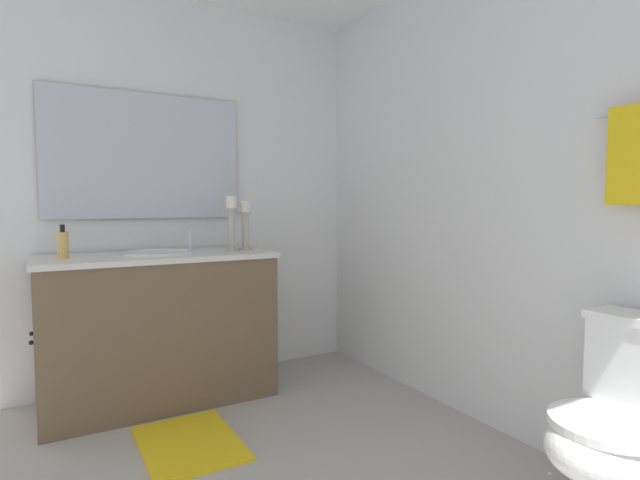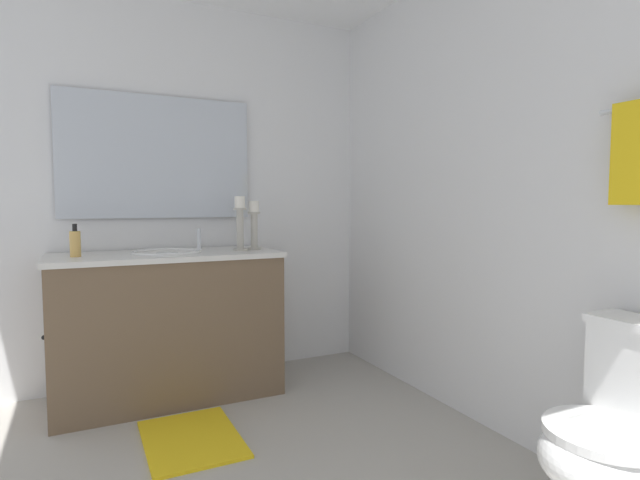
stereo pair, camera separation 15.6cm
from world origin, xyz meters
name	(u,v)px [view 1 (the left image)]	position (x,y,z in m)	size (l,w,h in m)	color
wall_back	(503,190)	(0.00, 1.32, 1.23)	(3.13, 0.04, 2.45)	white
wall_left	(163,193)	(-1.56, 0.00, 1.23)	(0.04, 2.64, 2.45)	white
vanity_cabinet	(159,327)	(-1.24, -0.11, 0.43)	(0.58, 1.30, 0.87)	brown
sink_basin	(158,260)	(-1.24, -0.11, 0.83)	(0.40, 0.40, 0.24)	white
mirror	(146,156)	(-1.52, -0.11, 1.45)	(0.02, 1.17, 0.77)	silver
candle_holder_tall	(245,224)	(-1.22, 0.43, 1.03)	(0.09, 0.09, 0.31)	#B7B2A5
candle_holder_short	(231,222)	(-1.19, 0.32, 1.04)	(0.09, 0.09, 0.34)	#B7B2A5
soap_bottle	(63,245)	(-1.23, -0.59, 0.94)	(0.06, 0.06, 0.18)	#E5B259
toilet	(619,429)	(0.76, 1.04, 0.37)	(0.39, 0.54, 0.75)	white
towel_near_vanity	(631,155)	(0.65, 1.24, 1.34)	(0.17, 0.03, 0.37)	yellow
bath_mat	(190,443)	(-0.61, -0.11, 0.01)	(0.60, 0.44, 0.02)	yellow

